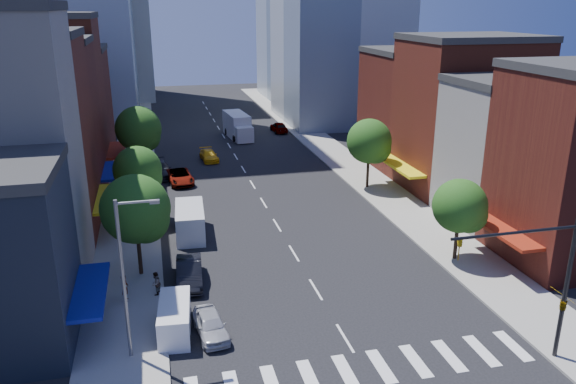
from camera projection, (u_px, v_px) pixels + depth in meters
The scene contains 30 objects.
ground at pixel (345, 338), 32.48m from camera, with size 220.00×220.00×0.00m, color black.
sidewalk_left at pixel (134, 167), 66.50m from camera, with size 5.00×120.00×0.15m, color gray.
sidewalk_right at pixel (334, 154), 72.11m from camera, with size 5.00×120.00×0.15m, color gray.
crosswalk at pixel (364, 369), 29.72m from camera, with size 19.00×3.00×0.01m, color silver.
bldg_left_2 at pixel (9, 143), 44.11m from camera, with size 12.00×9.00×16.00m, color #5F2416.
bldg_left_3 at pixel (30, 127), 52.09m from camera, with size 12.00×8.00×15.00m, color #531B14.
bldg_left_4 at pixel (44, 102), 59.61m from camera, with size 12.00×9.00×17.00m, color #5F2416.
bldg_left_5 at pixel (59, 106), 68.99m from camera, with size 12.00×10.00×13.00m, color #531B14.
bldg_right_1 at pixel (518, 153), 49.11m from camera, with size 12.00×8.00×12.00m, color #B8B3AA.
bldg_right_2 at pixel (465, 117), 56.92m from camera, with size 12.00×10.00×15.00m, color #5F2416.
bldg_right_3 at pixel (420, 110), 66.45m from camera, with size 12.00×10.00×13.00m, color #531B14.
traffic_signal at pixel (557, 291), 29.25m from camera, with size 7.24×2.24×8.00m.
streetlight at pixel (126, 270), 29.08m from camera, with size 2.25×0.25×9.00m.
tree_left_near at pixel (138, 212), 38.45m from camera, with size 4.80×4.80×7.30m.
tree_left_mid at pixel (139, 172), 48.69m from camera, with size 4.20×4.20×6.65m.
tree_left_far at pixel (140, 131), 61.37m from camera, with size 5.00×5.00×7.75m.
tree_right_near at pixel (462, 208), 41.07m from camera, with size 4.00×4.00×6.20m.
tree_right_far at pixel (371, 143), 57.43m from camera, with size 4.60×4.60×7.20m.
parked_car_front at pixel (211, 325), 32.58m from camera, with size 1.61×4.00×1.36m, color #B2B3B8.
parked_car_second at pixel (189, 272), 38.65m from camera, with size 1.73×4.95×1.63m, color black.
parked_car_third at pixel (180, 177), 60.36m from camera, with size 2.44×5.30×1.47m, color #999999.
parked_car_rear at pixel (160, 170), 62.72m from camera, with size 2.25×5.53×1.60m, color black.
cargo_van_near at pixel (175, 319), 32.66m from camera, with size 2.15×4.57×1.89m.
cargo_van_far at pixel (190, 222), 46.52m from camera, with size 2.61×5.84×2.44m.
taxi at pixel (209, 156), 69.10m from camera, with size 1.83×4.50×1.31m, color #FFB90D.
traffic_car_oncoming at pixel (242, 133), 81.56m from camera, with size 1.35×3.86×1.27m, color black.
traffic_car_far at pixel (279, 127), 84.48m from camera, with size 1.86×4.63×1.58m, color #999999.
box_truck at pixel (238, 126), 80.87m from camera, with size 3.31×8.74×3.44m.
pedestrian_near at pixel (125, 288), 36.05m from camera, with size 0.66×0.43×1.81m, color #999999.
pedestrian_far at pixel (156, 284), 36.84m from camera, with size 0.77×0.60×1.59m, color #999999.
Camera 1 is at (-9.87, -26.52, 18.37)m, focal length 35.00 mm.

